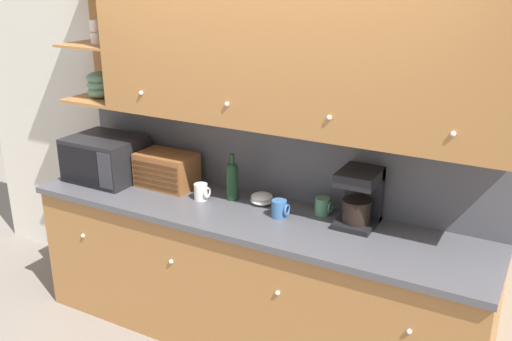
{
  "coord_description": "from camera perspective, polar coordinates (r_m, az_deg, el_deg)",
  "views": [
    {
      "loc": [
        1.57,
        -3.06,
        2.32
      ],
      "look_at": [
        0.0,
        -0.22,
        1.15
      ],
      "focal_mm": 40.0,
      "sensor_mm": 36.0,
      "label": 1
    }
  ],
  "objects": [
    {
      "name": "wall_back",
      "position": [
        3.61,
        1.91,
        3.45
      ],
      "size": [
        5.3,
        0.06,
        2.6
      ],
      "color": "beige",
      "rests_on": "ground_plane"
    },
    {
      "name": "bread_box",
      "position": [
        3.86,
        -8.92,
        0.05
      ],
      "size": [
        0.39,
        0.25,
        0.23
      ],
      "color": "brown",
      "rests_on": "counter_unit"
    },
    {
      "name": "mug_blue_second",
      "position": [
        3.43,
        6.7,
        -3.56
      ],
      "size": [
        0.1,
        0.09,
        0.11
      ],
      "color": "#4C845B",
      "rests_on": "counter_unit"
    },
    {
      "name": "mug",
      "position": [
        3.37,
        2.37,
        -3.85
      ],
      "size": [
        0.1,
        0.09,
        0.11
      ],
      "color": "#38669E",
      "rests_on": "counter_unit"
    },
    {
      "name": "wine_bottle",
      "position": [
        3.59,
        -2.39,
        -0.86
      ],
      "size": [
        0.08,
        0.08,
        0.3
      ],
      "color": "#19381E",
      "rests_on": "counter_unit"
    },
    {
      "name": "backsplash_panel",
      "position": [
        3.62,
        1.63,
        1.39
      ],
      "size": [
        2.9,
        0.01,
        0.53
      ],
      "color": "#4C4C51",
      "rests_on": "counter_unit"
    },
    {
      "name": "upper_cabinets",
      "position": [
        3.23,
        2.92,
        11.14
      ],
      "size": [
        2.9,
        0.39,
        0.79
      ],
      "color": "#A36B38",
      "rests_on": "backsplash_panel"
    },
    {
      "name": "microwave",
      "position": [
        4.07,
        -14.82,
        1.18
      ],
      "size": [
        0.49,
        0.4,
        0.3
      ],
      "color": "black",
      "rests_on": "counter_unit"
    },
    {
      "name": "coffee_maker",
      "position": [
        3.3,
        10.35,
        -2.52
      ],
      "size": [
        0.22,
        0.27,
        0.33
      ],
      "color": "black",
      "rests_on": "counter_unit"
    },
    {
      "name": "mug_patterned_third",
      "position": [
        3.63,
        -5.5,
        -2.14
      ],
      "size": [
        0.1,
        0.09,
        0.11
      ],
      "color": "silver",
      "rests_on": "counter_unit"
    },
    {
      "name": "ground_plane",
      "position": [
        4.14,
        1.51,
        -14.17
      ],
      "size": [
        24.0,
        24.0,
        0.0
      ],
      "primitive_type": "plane",
      "color": "slate"
    },
    {
      "name": "bowl_stack_on_counter",
      "position": [
        3.56,
        0.59,
        -2.81
      ],
      "size": [
        0.14,
        0.14,
        0.07
      ],
      "color": "silver",
      "rests_on": "counter_unit"
    },
    {
      "name": "counter_unit",
      "position": [
        3.67,
        -0.72,
        -10.65
      ],
      "size": [
        2.92,
        0.65,
        0.91
      ],
      "color": "#A36B38",
      "rests_on": "ground_plane"
    }
  ]
}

